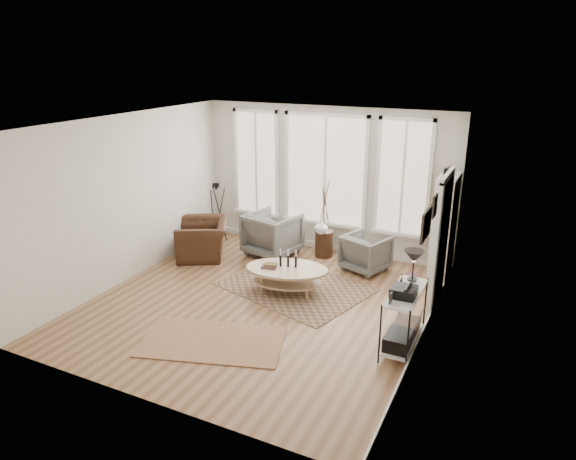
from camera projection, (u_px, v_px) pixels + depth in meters
The scene contains 17 objects.
room at pixel (261, 219), 7.89m from camera, with size 5.50×5.54×2.90m.
bay_window at pixel (325, 173), 10.13m from camera, with size 4.14×0.12×2.24m.
door at pixel (442, 240), 7.90m from camera, with size 0.09×1.06×2.22m.
bookcase at pixel (444, 228), 8.93m from camera, with size 0.31×0.85×2.06m.
low_shelf at pixel (404, 313), 6.95m from camera, with size 0.38×1.08×1.30m.
wall_art at pixel (428, 219), 6.44m from camera, with size 0.04×0.88×0.44m.
rug_main at pixel (295, 287), 8.90m from camera, with size 2.34×1.76×0.01m, color brown.
rug_runner at pixel (213, 341), 7.22m from camera, with size 1.97×1.09×0.01m, color brown.
coffee_table at pixel (286, 273), 8.63m from camera, with size 1.55×1.18×0.64m.
armchair_left at pixel (273, 234), 10.22m from camera, with size 0.93×0.95×0.87m, color #63635E.
armchair_right at pixel (366, 253), 9.50m from camera, with size 0.74×0.76×0.69m, color #63635E.
side_table at pixel (324, 222), 10.03m from camera, with size 0.35×0.35×1.49m.
vase at pixel (321, 227), 9.92m from camera, with size 0.26×0.26×0.27m, color silver.
accent_chair at pixel (203, 239), 10.17m from camera, with size 0.96×1.10×0.72m, color #392013.
tripod_camera at pixel (217, 215), 10.89m from camera, with size 0.45×0.45×1.28m.
book_stack_near at pixel (412, 280), 8.99m from camera, with size 0.20×0.26×0.17m, color maroon.
book_stack_far at pixel (411, 281), 8.96m from camera, with size 0.17×0.22×0.14m, color maroon.
Camera 1 is at (3.64, -6.56, 3.86)m, focal length 32.00 mm.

